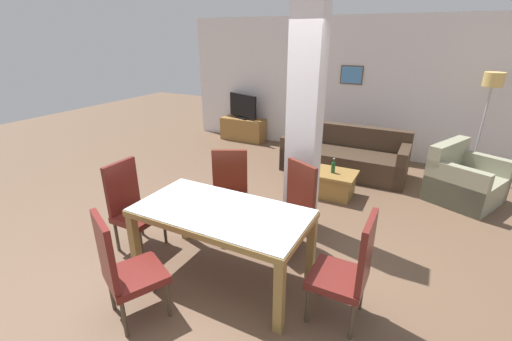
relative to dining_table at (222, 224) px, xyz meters
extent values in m
plane|color=brown|center=(0.00, 0.00, -0.62)|extent=(18.00, 18.00, 0.00)
cube|color=white|center=(0.00, 4.68, 0.73)|extent=(7.20, 0.06, 2.70)
cube|color=brown|center=(0.10, 4.64, 0.98)|extent=(0.44, 0.02, 0.36)
cube|color=#4C8CCC|center=(0.10, 4.63, 0.98)|extent=(0.40, 0.01, 0.32)
cube|color=white|center=(0.34, 1.33, 0.73)|extent=(0.37, 0.30, 2.70)
cube|color=olive|center=(0.00, -0.41, 0.12)|extent=(1.71, 0.06, 0.06)
cube|color=olive|center=(0.00, 0.41, 0.12)|extent=(1.71, 0.06, 0.06)
cube|color=olive|center=(-0.82, 0.00, 0.12)|extent=(0.06, 0.77, 0.06)
cube|color=olive|center=(0.82, 0.00, 0.12)|extent=(0.06, 0.77, 0.06)
cube|color=silver|center=(0.00, 0.00, 0.15)|extent=(1.69, 0.87, 0.01)
cube|color=olive|center=(-0.80, -0.39, -0.26)|extent=(0.08, 0.08, 0.70)
cube|color=olive|center=(0.80, -0.39, -0.26)|extent=(0.08, 0.08, 0.70)
cube|color=olive|center=(-0.80, 0.39, -0.26)|extent=(0.08, 0.08, 0.70)
cube|color=olive|center=(0.80, 0.39, -0.26)|extent=(0.08, 0.08, 0.70)
cube|color=#5E2319|center=(0.38, 0.75, -0.21)|extent=(0.62, 0.62, 0.07)
cube|color=#5E2319|center=(0.48, 0.93, 0.12)|extent=(0.41, 0.24, 0.59)
cylinder|color=#473D2C|center=(0.47, 0.49, -0.43)|extent=(0.04, 0.04, 0.37)
cylinder|color=#473D2C|center=(0.13, 0.66, -0.43)|extent=(0.04, 0.04, 0.37)
cylinder|color=#473D2C|center=(0.64, 0.83, -0.43)|extent=(0.04, 0.04, 0.37)
cylinder|color=#473D2C|center=(0.30, 1.00, -0.43)|extent=(0.04, 0.04, 0.37)
cube|color=#5C1C17|center=(-1.14, 0.00, -0.21)|extent=(0.46, 0.46, 0.07)
cube|color=#5C1C17|center=(-1.34, 0.00, 0.12)|extent=(0.05, 0.44, 0.59)
cylinder|color=#473D2C|center=(-0.95, 0.19, -0.43)|extent=(0.04, 0.04, 0.37)
cylinder|color=#473D2C|center=(-0.95, -0.19, -0.43)|extent=(0.04, 0.04, 0.37)
cylinder|color=#473D2C|center=(-1.33, 0.19, -0.43)|extent=(0.04, 0.04, 0.37)
cylinder|color=#473D2C|center=(-1.33, -0.19, -0.43)|extent=(0.04, 0.04, 0.37)
cube|color=maroon|center=(-0.38, 0.75, -0.21)|extent=(0.62, 0.62, 0.07)
cube|color=maroon|center=(-0.48, 0.94, 0.12)|extent=(0.41, 0.24, 0.59)
cylinder|color=#473D2C|center=(-0.13, 0.67, -0.43)|extent=(0.04, 0.04, 0.37)
cylinder|color=#473D2C|center=(-0.47, 0.50, -0.43)|extent=(0.04, 0.04, 0.37)
cylinder|color=#473D2C|center=(-0.30, 1.01, -0.43)|extent=(0.04, 0.04, 0.37)
cylinder|color=#473D2C|center=(-0.64, 0.84, -0.43)|extent=(0.04, 0.04, 0.37)
cube|color=maroon|center=(-0.38, -0.78, -0.21)|extent=(0.62, 0.62, 0.07)
cube|color=maroon|center=(-0.47, -0.96, 0.12)|extent=(0.41, 0.24, 0.59)
cylinder|color=#473D2C|center=(-0.47, -0.52, -0.43)|extent=(0.04, 0.04, 0.37)
cylinder|color=#473D2C|center=(-0.13, -0.69, -0.43)|extent=(0.04, 0.04, 0.37)
cylinder|color=#473D2C|center=(-0.64, -0.87, -0.43)|extent=(0.04, 0.04, 0.37)
cylinder|color=#473D2C|center=(-0.30, -1.03, -0.43)|extent=(0.04, 0.04, 0.37)
cube|color=maroon|center=(1.17, 0.00, -0.21)|extent=(0.46, 0.46, 0.07)
cube|color=maroon|center=(1.38, 0.00, 0.12)|extent=(0.05, 0.44, 0.59)
cylinder|color=#473D2C|center=(0.98, -0.19, -0.43)|extent=(0.04, 0.04, 0.37)
cylinder|color=#473D2C|center=(0.98, 0.19, -0.43)|extent=(0.04, 0.04, 0.37)
cylinder|color=#473D2C|center=(1.36, -0.19, -0.43)|extent=(0.04, 0.04, 0.37)
cylinder|color=#473D2C|center=(1.36, 0.19, -0.43)|extent=(0.04, 0.04, 0.37)
cube|color=#402F21|center=(0.37, 3.44, -0.41)|extent=(2.14, 0.89, 0.42)
cube|color=#402F21|center=(0.37, 3.79, -0.01)|extent=(2.14, 0.18, 0.38)
cube|color=#402F21|center=(1.36, 3.44, -0.30)|extent=(0.16, 0.89, 0.63)
cube|color=#402F21|center=(-0.62, 3.44, -0.30)|extent=(0.16, 0.89, 0.63)
cube|color=gray|center=(2.28, 3.15, -0.42)|extent=(1.17, 1.22, 0.40)
cube|color=gray|center=(1.98, 3.29, 0.01)|extent=(0.56, 0.94, 0.46)
cube|color=gray|center=(2.45, 3.52, -0.29)|extent=(0.83, 0.49, 0.65)
cube|color=gray|center=(2.11, 2.79, -0.29)|extent=(0.83, 0.49, 0.65)
cube|color=olive|center=(0.48, 2.41, -0.25)|extent=(0.65, 0.55, 0.04)
cube|color=olive|center=(0.48, 2.41, -0.44)|extent=(0.57, 0.47, 0.34)
cylinder|color=#194C23|center=(0.46, 2.40, -0.15)|extent=(0.06, 0.06, 0.16)
cylinder|color=#194C23|center=(0.46, 2.40, -0.04)|extent=(0.02, 0.02, 0.06)
cylinder|color=#B7B7BC|center=(0.46, 2.40, -0.01)|extent=(0.03, 0.03, 0.01)
cube|color=olive|center=(-2.26, 4.40, -0.36)|extent=(1.04, 0.40, 0.52)
cube|color=black|center=(-2.26, 4.40, -0.08)|extent=(0.39, 0.30, 0.03)
cube|color=black|center=(-2.26, 4.40, 0.20)|extent=(0.83, 0.33, 0.53)
cylinder|color=#B7B7BC|center=(2.42, 4.20, -0.61)|extent=(0.27, 0.27, 0.02)
cylinder|color=#B7B7BC|center=(2.42, 4.20, 0.18)|extent=(0.04, 0.04, 1.56)
cylinder|color=#E5BC66|center=(2.42, 4.20, 1.07)|extent=(0.30, 0.30, 0.22)
camera|label=1|loc=(1.65, -2.44, 1.74)|focal=24.00mm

